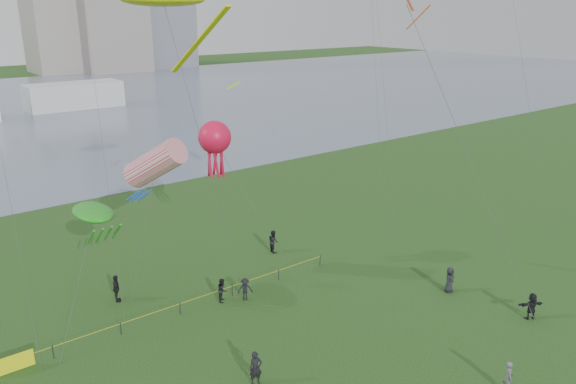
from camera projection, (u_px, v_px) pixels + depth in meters
ground_plane at (401, 379)px, 30.23m from camera, size 400.00×400.00×0.00m
building_mid at (106, 8)px, 172.99m from camera, size 20.00×20.00×38.00m
building_low at (56, 25)px, 170.97m from camera, size 16.00×18.00×28.00m
pavilion_right at (74, 96)px, 111.39m from camera, size 18.00×7.00×5.00m
fence at (86, 339)px, 32.91m from camera, size 24.07×0.07×1.05m
kite_flyer at (508, 377)px, 28.93m from camera, size 0.77×0.77×1.80m
spectator_a at (222, 290)px, 38.04m from camera, size 0.99×1.02×1.65m
spectator_b at (245, 289)px, 38.16m from camera, size 1.19×0.98×1.60m
spectator_c at (116, 289)px, 37.92m from camera, size 0.79×1.22×1.93m
spectator_d at (449, 280)px, 39.23m from camera, size 1.02×0.79×1.85m
spectator_e at (532, 306)px, 35.80m from camera, size 1.71×1.27×1.79m
spectator_f at (256, 368)px, 29.53m from camera, size 0.80×0.64×1.91m
spectator_g at (273, 241)px, 45.72m from camera, size 0.86×1.02×1.86m
kite_stingray at (164, 0)px, 35.09m from camera, size 5.63×10.24×19.97m
kite_windsock at (155, 164)px, 37.85m from camera, size 4.89×5.17×10.97m
kite_creature at (93, 213)px, 35.65m from camera, size 5.44×6.96×7.06m
kite_octopus at (215, 138)px, 39.74m from camera, size 4.19×7.59×11.49m
kite_delta at (414, 16)px, 30.85m from camera, size 3.62×10.75×20.22m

